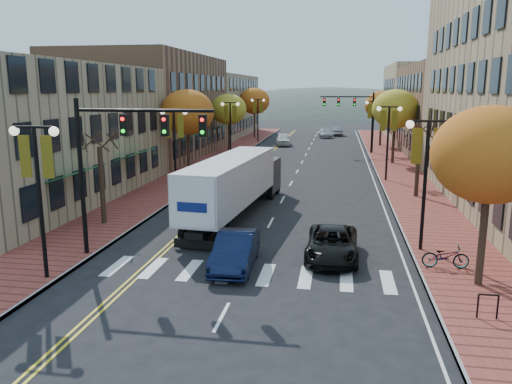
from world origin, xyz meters
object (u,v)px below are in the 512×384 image
at_px(navy_sedan, 235,250).
at_px(semi_truck, 237,181).
at_px(black_suv, 332,244).
at_px(bicycle, 446,256).

bearing_deg(navy_sedan, semi_truck, 99.16).
relative_size(semi_truck, black_suv, 3.01).
distance_m(semi_truck, black_suv, 8.89).
bearing_deg(black_suv, navy_sedan, -155.13).
height_order(navy_sedan, bicycle, navy_sedan).
xyz_separation_m(semi_truck, bicycle, (10.29, -7.57, -1.46)).
relative_size(semi_truck, bicycle, 7.76).
bearing_deg(black_suv, semi_truck, 130.75).
bearing_deg(bicycle, black_suv, 77.90).
relative_size(black_suv, bicycle, 2.58).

